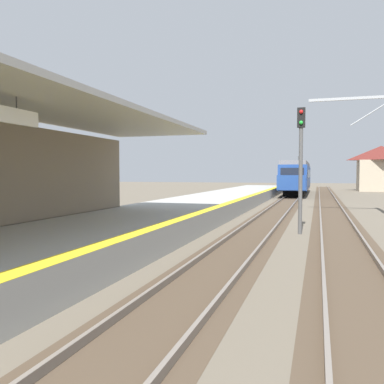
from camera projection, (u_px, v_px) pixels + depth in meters
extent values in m
cube|color=#A8A8A3|center=(146.00, 222.00, 17.05)|extent=(5.00, 80.00, 0.90)
cube|color=yellow|center=(197.00, 213.00, 16.36)|extent=(0.50, 80.00, 0.01)
cube|color=white|center=(17.00, 117.00, 9.28)|extent=(0.08, 1.40, 0.36)
cylinder|color=#333333|center=(16.00, 103.00, 9.26)|extent=(0.03, 0.03, 0.27)
cube|color=#4C3D2D|center=(263.00, 225.00, 19.57)|extent=(2.34, 120.00, 0.01)
cube|color=slate|center=(248.00, 223.00, 19.78)|extent=(0.08, 120.00, 0.15)
cube|color=slate|center=(278.00, 224.00, 19.35)|extent=(0.08, 120.00, 0.15)
cube|color=#4C3D2D|center=(337.00, 228.00, 18.56)|extent=(2.34, 120.00, 0.01)
cube|color=slate|center=(321.00, 226.00, 18.77)|extent=(0.08, 120.00, 0.15)
cube|color=slate|center=(354.00, 227.00, 18.34)|extent=(0.08, 120.00, 0.15)
cube|color=navy|center=(297.00, 177.00, 49.60)|extent=(2.90, 18.00, 2.70)
cube|color=slate|center=(297.00, 164.00, 49.53)|extent=(2.67, 18.00, 0.44)
cube|color=black|center=(292.00, 174.00, 40.98)|extent=(2.32, 0.06, 1.21)
cube|color=navy|center=(292.00, 183.00, 40.27)|extent=(2.78, 1.60, 1.49)
cube|color=black|center=(309.00, 174.00, 49.14)|extent=(0.04, 15.84, 0.86)
cylinder|color=#333333|center=(298.00, 160.00, 52.93)|extent=(0.06, 0.06, 0.90)
cube|color=black|center=(294.00, 193.00, 44.10)|extent=(2.17, 2.20, 0.72)
cube|color=black|center=(299.00, 189.00, 55.25)|extent=(2.17, 2.20, 0.72)
cylinder|color=#4C4C4C|center=(300.00, 181.00, 16.69)|extent=(0.16, 0.16, 4.40)
cube|color=black|center=(301.00, 118.00, 16.57)|extent=(0.32, 0.24, 0.80)
sphere|color=red|center=(301.00, 112.00, 16.42)|extent=(0.16, 0.16, 0.16)
sphere|color=green|center=(301.00, 123.00, 16.44)|extent=(0.16, 0.16, 0.16)
cube|color=#9EA3A8|center=(351.00, 98.00, 23.66)|extent=(4.80, 0.16, 0.16)
cylinder|color=#9EA3A8|center=(373.00, 111.00, 23.34)|extent=(2.47, 0.07, 1.60)
cube|color=tan|center=(381.00, 176.00, 57.07)|extent=(6.00, 4.80, 4.40)
pyramid|color=maroon|center=(381.00, 153.00, 56.92)|extent=(6.60, 5.28, 2.00)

